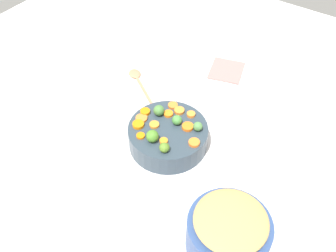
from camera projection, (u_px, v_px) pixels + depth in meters
tabletop at (166, 161)px, 1.24m from camera, size 2.40×2.40×0.02m
serving_bowl_carrots at (168, 136)px, 1.25m from camera, size 0.26×0.26×0.08m
metal_pot at (228, 234)px, 0.99m from camera, size 0.22×0.22×0.11m
stuffing_mound at (231, 221)px, 0.94m from camera, size 0.19×0.19×0.03m
carrot_slice_0 at (141, 136)px, 1.20m from camera, size 0.03×0.03×0.01m
carrot_slice_1 at (194, 143)px, 1.17m from camera, size 0.04×0.04×0.01m
carrot_slice_2 at (145, 112)px, 1.27m from camera, size 0.04×0.04×0.01m
carrot_slice_3 at (154, 125)px, 1.23m from camera, size 0.04×0.04×0.01m
carrot_slice_4 at (164, 141)px, 1.18m from camera, size 0.03×0.03×0.01m
carrot_slice_5 at (138, 125)px, 1.23m from camera, size 0.04×0.04×0.01m
carrot_slice_6 at (190, 114)px, 1.26m from camera, size 0.04×0.04×0.01m
carrot_slice_7 at (141, 118)px, 1.25m from camera, size 0.06×0.06×0.01m
carrot_slice_8 at (188, 127)px, 1.22m from camera, size 0.04×0.04×0.01m
carrot_slice_9 at (168, 114)px, 1.26m from camera, size 0.04×0.04×0.01m
carrot_slice_10 at (179, 111)px, 1.27m from camera, size 0.04×0.04×0.01m
carrot_slice_11 at (173, 105)px, 1.29m from camera, size 0.04×0.04×0.01m
brussels_sprout_0 at (152, 136)px, 1.17m from camera, size 0.04×0.04×0.04m
brussels_sprout_1 at (164, 147)px, 1.15m from camera, size 0.03×0.03×0.03m
brussels_sprout_2 at (198, 126)px, 1.21m from camera, size 0.03×0.03×0.03m
brussels_sprout_3 at (177, 120)px, 1.23m from camera, size 0.03×0.03×0.03m
brussels_sprout_4 at (159, 110)px, 1.25m from camera, size 0.04×0.04×0.04m
wooden_spoon at (138, 80)px, 1.51m from camera, size 0.23×0.16×0.01m
dish_towel at (226, 70)px, 1.55m from camera, size 0.17×0.18×0.01m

